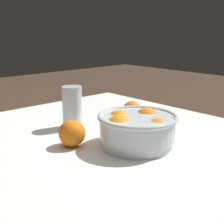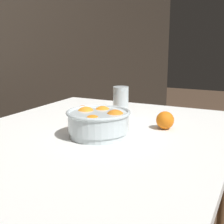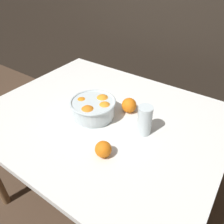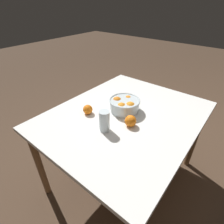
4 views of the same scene
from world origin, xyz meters
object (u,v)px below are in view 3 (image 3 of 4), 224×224
juice_glass (144,122)px  orange_loose_front (129,105)px  fruit_bowl (94,108)px  orange_loose_near_bowl (103,149)px

juice_glass → orange_loose_front: 0.18m
fruit_bowl → orange_loose_front: fruit_bowl is taller
juice_glass → orange_loose_near_bowl: bearing=-107.0°
orange_loose_near_bowl → orange_loose_front: (-0.07, 0.32, 0.00)m
orange_loose_near_bowl → orange_loose_front: size_ratio=0.90×
fruit_bowl → orange_loose_front: (0.12, 0.14, -0.01)m
fruit_bowl → orange_loose_front: size_ratio=2.95×
fruit_bowl → orange_loose_front: bearing=48.4°
fruit_bowl → orange_loose_front: 0.18m
juice_glass → orange_loose_front: (-0.14, 0.10, -0.02)m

